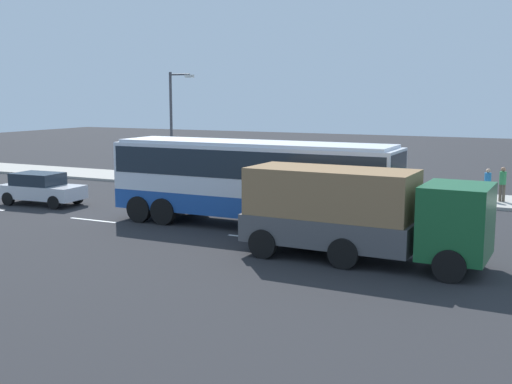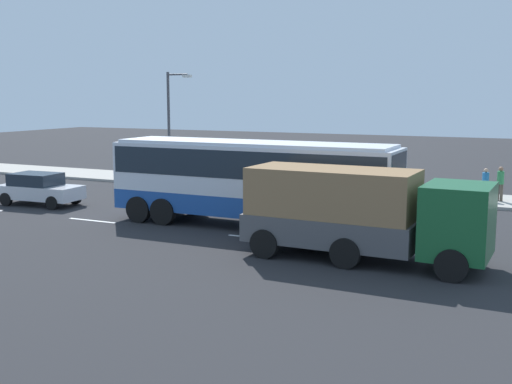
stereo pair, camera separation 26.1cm
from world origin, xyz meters
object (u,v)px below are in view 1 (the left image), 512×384
object	(u,v)px
coach_bus	(252,174)
car_silver_hatch	(41,188)
pedestrian_near_curb	(488,182)
street_lamp	(174,119)
cargo_truck	(360,211)
pedestrian_at_crossing	(503,182)

from	to	relation	value
coach_bus	car_silver_hatch	xyz separation A→B (m)	(-11.50, 0.20, -1.32)
pedestrian_near_curb	street_lamp	bearing A→B (deg)	-65.60
cargo_truck	street_lamp	distance (m)	19.27
coach_bus	street_lamp	size ratio (longest dim) A/B	1.83
pedestrian_at_crossing	street_lamp	world-z (taller)	street_lamp
cargo_truck	car_silver_hatch	distance (m)	17.29
car_silver_hatch	coach_bus	bearing A→B (deg)	-4.28
coach_bus	cargo_truck	bearing A→B (deg)	-31.11
pedestrian_at_crossing	coach_bus	bearing A→B (deg)	145.75
car_silver_hatch	pedestrian_near_curb	distance (m)	21.74
cargo_truck	car_silver_hatch	bearing A→B (deg)	169.89
street_lamp	pedestrian_at_crossing	bearing A→B (deg)	3.81
cargo_truck	pedestrian_near_curb	world-z (taller)	cargo_truck
pedestrian_near_curb	street_lamp	size ratio (longest dim) A/B	0.24
pedestrian_near_curb	pedestrian_at_crossing	bearing A→B (deg)	103.40
car_silver_hatch	pedestrian_near_curb	world-z (taller)	pedestrian_near_curb
coach_bus	car_silver_hatch	distance (m)	11.58
pedestrian_at_crossing	cargo_truck	bearing A→B (deg)	173.04
car_silver_hatch	pedestrian_at_crossing	size ratio (longest dim) A/B	2.46
coach_bus	pedestrian_near_curb	xyz separation A→B (m)	(7.88, 10.06, -1.09)
car_silver_hatch	pedestrian_near_curb	bearing A→B (deg)	23.69
car_silver_hatch	pedestrian_near_curb	xyz separation A→B (m)	(19.37, 9.85, 0.23)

